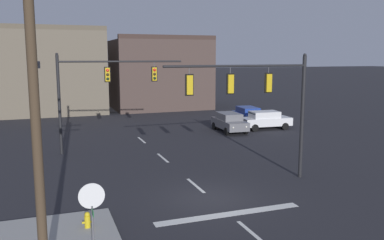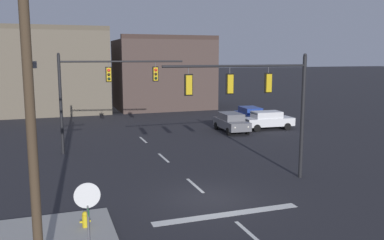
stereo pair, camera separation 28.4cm
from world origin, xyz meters
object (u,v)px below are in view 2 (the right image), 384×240
object	(u,v)px
signal_mast_near_side	(260,94)
car_lot_farside	(268,120)
signal_mast_far_side	(99,85)
car_lot_nearside	(231,122)
car_lot_middle	(251,115)
fire_hydrant	(85,222)
utility_pole	(30,107)
stop_sign	(88,205)

from	to	relation	value
signal_mast_near_side	car_lot_farside	xyz separation A→B (m)	(8.19, 13.45, -3.69)
signal_mast_far_side	car_lot_nearside	distance (m)	12.68
car_lot_middle	fire_hydrant	world-z (taller)	car_lot_middle
utility_pole	stop_sign	bearing A→B (deg)	10.60
signal_mast_far_side	car_lot_nearside	world-z (taller)	signal_mast_far_side
signal_mast_far_side	signal_mast_near_side	bearing A→B (deg)	-54.52
stop_sign	car_lot_farside	bearing A→B (deg)	48.97
stop_sign	car_lot_middle	size ratio (longest dim) A/B	0.62
fire_hydrant	car_lot_nearside	bearing A→B (deg)	50.73
fire_hydrant	car_lot_farside	bearing A→B (deg)	44.14
signal_mast_near_side	fire_hydrant	distance (m)	10.40
signal_mast_far_side	car_lot_nearside	size ratio (longest dim) A/B	1.83
car_lot_farside	utility_pole	distance (m)	27.75
signal_mast_near_side	signal_mast_far_side	world-z (taller)	signal_mast_far_side
signal_mast_far_side	car_lot_middle	bearing A→B (deg)	24.92
signal_mast_far_side	stop_sign	distance (m)	16.36
signal_mast_near_side	utility_pole	world-z (taller)	utility_pole
utility_pole	car_lot_farside	bearing A→B (deg)	47.15
signal_mast_far_side	fire_hydrant	world-z (taller)	signal_mast_far_side
car_lot_farside	fire_hydrant	bearing A→B (deg)	-135.86
signal_mast_near_side	utility_pole	size ratio (longest dim) A/B	0.82
stop_sign	car_lot_nearside	size ratio (longest dim) A/B	0.63
car_lot_middle	utility_pole	bearing A→B (deg)	-128.63
car_lot_nearside	signal_mast_far_side	bearing A→B (deg)	-161.69
stop_sign	utility_pole	xyz separation A→B (m)	(-1.38, -0.26, 2.98)
car_lot_nearside	car_lot_middle	xyz separation A→B (m)	(3.48, 3.16, 0.00)
stop_sign	signal_mast_near_side	bearing A→B (deg)	35.14
car_lot_farside	fire_hydrant	xyz separation A→B (m)	(-17.15, -16.64, -0.53)
signal_mast_near_side	fire_hydrant	xyz separation A→B (m)	(-8.96, -3.19, -4.22)
car_lot_nearside	fire_hydrant	bearing A→B (deg)	-129.27
signal_mast_far_side	car_lot_farside	xyz separation A→B (m)	(15.06, 3.81, -3.69)
signal_mast_near_side	car_lot_nearside	bearing A→B (deg)	70.94
stop_sign	car_lot_nearside	xyz separation A→B (m)	(13.73, 19.84, -1.29)
stop_sign	car_lot_middle	world-z (taller)	stop_sign
car_lot_farside	utility_pole	xyz separation A→B (m)	(-18.65, -20.10, 4.26)
signal_mast_far_side	utility_pole	bearing A→B (deg)	-102.43
signal_mast_near_side	signal_mast_far_side	xyz separation A→B (m)	(-6.87, 9.64, -0.00)
fire_hydrant	signal_mast_near_side	bearing A→B (deg)	19.59
signal_mast_far_side	car_lot_middle	xyz separation A→B (m)	(15.00, 6.97, -3.69)
car_lot_nearside	utility_pole	xyz separation A→B (m)	(-15.11, -20.10, 4.26)
signal_mast_near_side	stop_sign	xyz separation A→B (m)	(-9.08, -6.39, -2.40)
signal_mast_near_side	car_lot_farside	size ratio (longest dim) A/B	1.69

